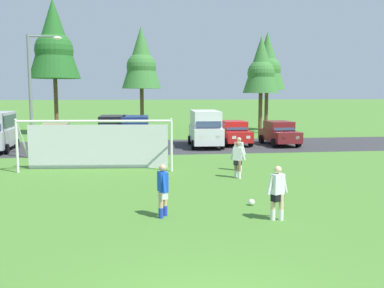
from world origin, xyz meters
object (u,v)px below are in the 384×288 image
Objects in this scene: parked_car_slot_center at (113,131)px; player_striker_near at (163,191)px; parked_car_slot_end at (279,133)px; parked_car_slot_center_left at (56,135)px; player_winger_left at (239,154)px; parked_car_slot_right at (205,128)px; soccer_goal at (98,143)px; street_lamp at (34,95)px; soccer_ball at (252,202)px; parked_car_slot_far_right at (234,133)px; player_midfield_center at (277,193)px; parked_car_slot_center_right at (136,131)px; player_defender_far at (238,160)px.

player_striker_near is at bearing -82.67° from parked_car_slot_center.
parked_car_slot_center_left is at bearing 176.93° from parked_car_slot_end.
parked_car_slot_center reaches higher than parked_car_slot_center_left.
parked_car_slot_right reaches higher than player_winger_left.
soccer_goal reaches higher than player_striker_near.
parked_car_slot_center_left is at bearing 134.61° from player_winger_left.
parked_car_slot_end is 16.81m from street_lamp.
soccer_ball is 0.05× the size of parked_car_slot_far_right.
player_midfield_center is 18.51m from parked_car_slot_center_right.
parked_car_slot_center_right reaches higher than player_winger_left.
soccer_goal is 9.80m from parked_car_slot_center_left.
player_winger_left is 14.76m from parked_car_slot_center_left.
player_midfield_center is at bearing -92.54° from parked_car_slot_right.
parked_car_slot_center is (3.86, -0.09, 0.24)m from parked_car_slot_center_left.
player_striker_near and player_winger_left have the same top height.
street_lamp reaches higher than parked_car_slot_center_left.
parked_car_slot_end reaches higher than player_defender_far.
parked_car_slot_center is 1.09× the size of parked_car_slot_end.
player_midfield_center is 0.35× the size of parked_car_slot_center.
street_lamp reaches higher than parked_car_slot_far_right.
player_winger_left is 0.38× the size of parked_car_slot_center_left.
parked_car_slot_right is 2.46m from parked_car_slot_far_right.
soccer_ball is at bearing -72.37° from parked_car_slot_center.
player_winger_left is 9.52m from parked_car_slot_right.
parked_car_slot_center_right is at bearing 102.72° from player_midfield_center.
player_striker_near and player_defender_far have the same top height.
player_winger_left is at bearing -89.63° from parked_car_slot_right.
parked_car_slot_right is 11.59m from street_lamp.
parked_car_slot_center is 6.51m from parked_car_slot_right.
player_winger_left is (4.20, 7.42, 0.00)m from player_striker_near.
street_lamp is (-0.29, -5.11, 2.77)m from parked_car_slot_center_left.
player_striker_near reaches higher than soccer_ball.
parked_car_slot_center_right reaches higher than parked_car_slot_end.
parked_car_slot_center_right is at bearing -175.58° from parked_car_slot_far_right.
parked_car_slot_right is (1.08, 15.96, 1.23)m from soccer_ball.
player_defender_far is 11.29m from parked_car_slot_right.
parked_car_slot_center_right is (1.92, 8.47, -0.18)m from soccer_goal.
parked_car_slot_center_right is 1.11× the size of parked_car_slot_far_right.
parked_car_slot_far_right is (3.33, 16.85, 0.77)m from soccer_ball.
parked_car_slot_right is at bearing 87.84° from player_defender_far.
player_striker_near is 14.62m from street_lamp.
parked_car_slot_center_left is at bearing 108.96° from player_striker_near.
player_striker_near is 0.39× the size of parked_car_slot_far_right.
soccer_ball is 0.05× the size of parked_car_slot_center_left.
player_defender_far is 12.44m from parked_car_slot_center_right.
player_striker_near is 0.35× the size of parked_car_slot_center.
parked_car_slot_end is (6.51, 16.11, 0.77)m from soccer_ball.
parked_car_slot_right is (6.44, -0.91, 0.23)m from parked_car_slot_center.
parked_car_slot_right is at bearing 50.21° from soccer_goal.
player_defender_far is 0.33× the size of parked_car_slot_right.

